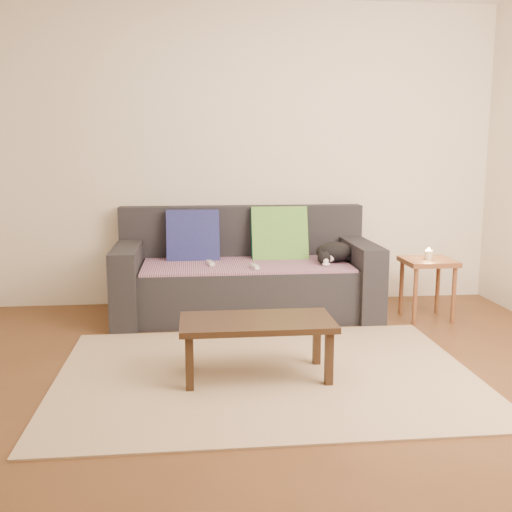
# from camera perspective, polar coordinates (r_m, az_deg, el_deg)

# --- Properties ---
(ground) EXTENTS (4.50, 4.50, 0.00)m
(ground) POSITION_cam_1_polar(r_m,az_deg,el_deg) (3.55, 1.27, -12.18)
(ground) COLOR brown
(ground) RESTS_ON ground
(back_wall) EXTENTS (4.50, 0.04, 2.60)m
(back_wall) POSITION_cam_1_polar(r_m,az_deg,el_deg) (5.28, -1.48, 9.54)
(back_wall) COLOR beige
(back_wall) RESTS_ON ground
(sofa) EXTENTS (2.10, 0.94, 0.87)m
(sofa) POSITION_cam_1_polar(r_m,az_deg,el_deg) (4.96, -1.03, -2.01)
(sofa) COLOR #232328
(sofa) RESTS_ON ground
(throw_blanket) EXTENTS (1.66, 0.74, 0.02)m
(throw_blanket) POSITION_cam_1_polar(r_m,az_deg,el_deg) (4.85, -0.94, -0.84)
(throw_blanket) COLOR #482B52
(throw_blanket) RESTS_ON sofa
(cushion_navy) EXTENTS (0.44, 0.20, 0.45)m
(cushion_navy) POSITION_cam_1_polar(r_m,az_deg,el_deg) (5.05, -6.02, 1.85)
(cushion_navy) COLOR navy
(cushion_navy) RESTS_ON throw_blanket
(cushion_green) EXTENTS (0.48, 0.25, 0.49)m
(cushion_green) POSITION_cam_1_polar(r_m,az_deg,el_deg) (5.11, 2.23, 1.98)
(cushion_green) COLOR #0A463A
(cushion_green) RESTS_ON throw_blanket
(cat) EXTENTS (0.38, 0.34, 0.16)m
(cat) POSITION_cam_1_polar(r_m,az_deg,el_deg) (4.94, 7.43, 0.31)
(cat) COLOR black
(cat) RESTS_ON throw_blanket
(wii_remote_a) EXTENTS (0.06, 0.15, 0.03)m
(wii_remote_a) POSITION_cam_1_polar(r_m,az_deg,el_deg) (4.79, -4.37, -0.69)
(wii_remote_a) COLOR white
(wii_remote_a) RESTS_ON throw_blanket
(wii_remote_b) EXTENTS (0.06, 0.15, 0.03)m
(wii_remote_b) POSITION_cam_1_polar(r_m,az_deg,el_deg) (4.64, -0.11, -1.02)
(wii_remote_b) COLOR white
(wii_remote_b) RESTS_ON throw_blanket
(side_table) EXTENTS (0.39, 0.39, 0.49)m
(side_table) POSITION_cam_1_polar(r_m,az_deg,el_deg) (4.98, 16.05, -1.26)
(side_table) COLOR brown
(side_table) RESTS_ON ground
(candle) EXTENTS (0.06, 0.06, 0.09)m
(candle) POSITION_cam_1_polar(r_m,az_deg,el_deg) (4.96, 16.12, 0.13)
(candle) COLOR beige
(candle) RESTS_ON side_table
(rug) EXTENTS (2.50, 1.80, 0.01)m
(rug) POSITION_cam_1_polar(r_m,az_deg,el_deg) (3.69, 0.97, -11.22)
(rug) COLOR tan
(rug) RESTS_ON ground
(coffee_table) EXTENTS (0.90, 0.45, 0.36)m
(coffee_table) POSITION_cam_1_polar(r_m,az_deg,el_deg) (3.55, 0.08, -6.77)
(coffee_table) COLOR #302212
(coffee_table) RESTS_ON rug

